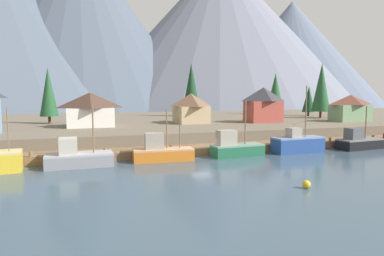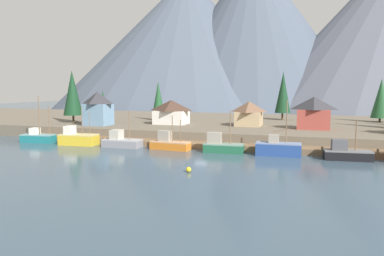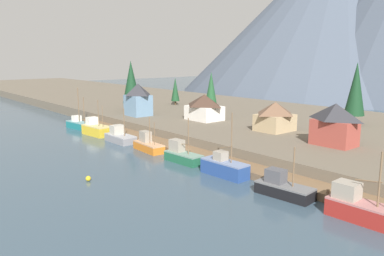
% 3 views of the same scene
% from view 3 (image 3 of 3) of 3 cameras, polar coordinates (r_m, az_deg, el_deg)
% --- Properties ---
extents(ground_plane, '(400.00, 400.00, 1.00)m').
position_cam_3_polar(ground_plane, '(78.30, 9.12, -2.02)').
color(ground_plane, '#384C5B').
extents(dock, '(80.00, 4.00, 1.60)m').
position_cam_3_polar(dock, '(65.82, -1.20, -3.38)').
color(dock, brown).
rests_on(dock, ground_plane).
extents(shoreline_bank, '(400.00, 56.00, 2.50)m').
position_cam_3_polar(shoreline_bank, '(87.25, 14.33, 0.24)').
color(shoreline_bank, '#665B4C').
rests_on(shoreline_bank, ground_plane).
extents(mountain_west_peak, '(149.25, 149.25, 74.44)m').
position_cam_3_polar(mountain_west_peak, '(204.92, 20.97, 15.69)').
color(mountain_west_peak, '#475160').
rests_on(mountain_west_peak, ground_plane).
extents(fishing_boat_teal, '(6.89, 3.36, 9.40)m').
position_cam_3_polar(fishing_boat_teal, '(92.54, -16.42, 0.57)').
color(fishing_boat_teal, '#196B70').
rests_on(fishing_boat_teal, ground_plane).
extents(fishing_boat_yellow, '(7.35, 3.81, 7.53)m').
position_cam_3_polar(fishing_boat_yellow, '(83.72, -13.91, -0.18)').
color(fishing_boat_yellow, gold).
rests_on(fishing_boat_yellow, ground_plane).
extents(fishing_boat_grey, '(7.14, 3.16, 6.74)m').
position_cam_3_polar(fishing_boat_grey, '(75.90, -10.59, -1.26)').
color(fishing_boat_grey, gray).
rests_on(fishing_boat_grey, ground_plane).
extents(fishing_boat_orange, '(7.24, 2.84, 6.05)m').
position_cam_3_polar(fishing_boat_orange, '(68.08, -6.48, -2.49)').
color(fishing_boat_orange, '#CC6B1E').
rests_on(fishing_boat_orange, ground_plane).
extents(fishing_boat_green, '(6.81, 2.79, 7.14)m').
position_cam_3_polar(fishing_boat_green, '(60.52, -1.45, -4.00)').
color(fishing_boat_green, '#1E5B3D').
rests_on(fishing_boat_green, ground_plane).
extents(fishing_boat_blue, '(7.19, 2.75, 8.98)m').
position_cam_3_polar(fishing_boat_blue, '(53.83, 4.79, -5.80)').
color(fishing_boat_blue, navy).
rests_on(fishing_boat_blue, ground_plane).
extents(fishing_boat_black, '(7.07, 3.27, 6.17)m').
position_cam_3_polar(fishing_boat_black, '(47.39, 13.27, -8.56)').
color(fishing_boat_black, black).
rests_on(fishing_boat_black, ground_plane).
extents(fishing_boat_red, '(7.14, 2.78, 7.43)m').
position_cam_3_polar(fishing_boat_red, '(43.04, 23.58, -10.73)').
color(fishing_boat_red, maroon).
rests_on(fishing_boat_red, ground_plane).
extents(house_blue, '(5.89, 4.91, 7.57)m').
position_cam_3_polar(house_blue, '(92.20, -7.96, 4.22)').
color(house_blue, '#6689A8').
rests_on(house_blue, shoreline_bank).
extents(house_red, '(6.67, 4.52, 6.64)m').
position_cam_3_polar(house_red, '(64.32, 20.31, 0.55)').
color(house_red, '#9E4238').
rests_on(house_red, shoreline_bank).
extents(house_tan, '(5.77, 6.66, 5.46)m').
position_cam_3_polar(house_tan, '(74.09, 12.14, 1.73)').
color(house_tan, tan).
rests_on(house_tan, shoreline_bank).
extents(house_white, '(7.72, 5.92, 5.64)m').
position_cam_3_polar(house_white, '(85.09, 1.84, 3.13)').
color(house_white, silver).
rests_on(house_white, shoreline_bank).
extents(conifer_near_left, '(4.07, 4.07, 12.73)m').
position_cam_3_polar(conifer_near_left, '(85.74, 23.00, 5.32)').
color(conifer_near_left, '#4C3823').
rests_on(conifer_near_left, shoreline_bank).
extents(conifer_mid_right, '(4.63, 4.63, 12.75)m').
position_cam_3_polar(conifer_mid_right, '(102.45, -8.96, 6.71)').
color(conifer_mid_right, '#4C3823').
rests_on(conifer_mid_right, shoreline_bank).
extents(conifer_back_right, '(2.42, 2.42, 7.82)m').
position_cam_3_polar(conifer_back_right, '(112.15, -2.49, 5.71)').
color(conifer_back_right, '#4C3823').
rests_on(conifer_back_right, shoreline_bank).
extents(conifer_centre, '(3.25, 3.25, 10.15)m').
position_cam_3_polar(conifer_centre, '(95.54, 2.83, 5.65)').
color(conifer_centre, '#4C3823').
rests_on(conifer_centre, shoreline_bank).
extents(channel_buoy, '(0.70, 0.70, 0.70)m').
position_cam_3_polar(channel_buoy, '(53.49, -15.05, -7.20)').
color(channel_buoy, gold).
rests_on(channel_buoy, ground_plane).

